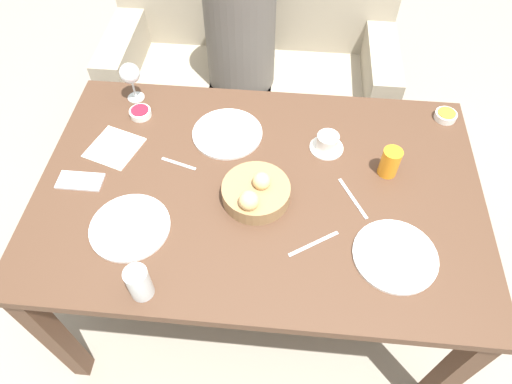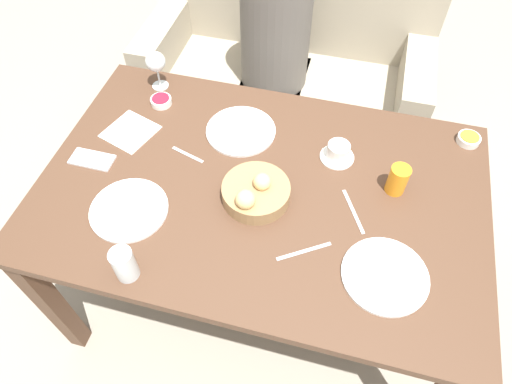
% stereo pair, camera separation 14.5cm
% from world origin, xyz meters
% --- Properties ---
extents(ground_plane, '(10.00, 10.00, 0.00)m').
position_xyz_m(ground_plane, '(0.00, 0.00, 0.00)').
color(ground_plane, gray).
extents(dining_table, '(1.47, 0.95, 0.76)m').
position_xyz_m(dining_table, '(0.00, 0.00, 0.67)').
color(dining_table, '#4C3323').
rests_on(dining_table, ground_plane).
extents(couch, '(1.42, 0.70, 0.91)m').
position_xyz_m(couch, '(-0.13, 1.07, 0.33)').
color(couch, '#9E937F').
rests_on(couch, ground_plane).
extents(seated_person, '(0.32, 0.42, 1.21)m').
position_xyz_m(seated_person, '(-0.17, 0.92, 0.52)').
color(seated_person, '#23232D').
rests_on(seated_person, ground_plane).
extents(bread_basket, '(0.22, 0.22, 0.11)m').
position_xyz_m(bread_basket, '(-0.01, -0.05, 0.79)').
color(bread_basket, '#99754C').
rests_on(bread_basket, dining_table).
extents(plate_near_left, '(0.25, 0.25, 0.01)m').
position_xyz_m(plate_near_left, '(-0.38, -0.20, 0.76)').
color(plate_near_left, white).
rests_on(plate_near_left, dining_table).
extents(plate_near_right, '(0.25, 0.25, 0.01)m').
position_xyz_m(plate_near_right, '(0.42, -0.23, 0.76)').
color(plate_near_right, white).
rests_on(plate_near_right, dining_table).
extents(plate_far_center, '(0.25, 0.25, 0.01)m').
position_xyz_m(plate_far_center, '(-0.14, 0.23, 0.76)').
color(plate_far_center, white).
rests_on(plate_far_center, dining_table).
extents(juice_glass, '(0.06, 0.06, 0.10)m').
position_xyz_m(juice_glass, '(0.42, 0.10, 0.81)').
color(juice_glass, orange).
rests_on(juice_glass, dining_table).
extents(water_tumbler, '(0.07, 0.07, 0.11)m').
position_xyz_m(water_tumbler, '(-0.29, -0.41, 0.82)').
color(water_tumbler, silver).
rests_on(water_tumbler, dining_table).
extents(wine_glass, '(0.08, 0.08, 0.16)m').
position_xyz_m(wine_glass, '(-0.51, 0.39, 0.87)').
color(wine_glass, silver).
rests_on(wine_glass, dining_table).
extents(coffee_cup, '(0.12, 0.12, 0.06)m').
position_xyz_m(coffee_cup, '(0.22, 0.19, 0.79)').
color(coffee_cup, white).
rests_on(coffee_cup, dining_table).
extents(jam_bowl_berry, '(0.08, 0.08, 0.03)m').
position_xyz_m(jam_bowl_berry, '(-0.47, 0.29, 0.77)').
color(jam_bowl_berry, white).
rests_on(jam_bowl_berry, dining_table).
extents(jam_bowl_honey, '(0.08, 0.08, 0.03)m').
position_xyz_m(jam_bowl_honey, '(0.66, 0.39, 0.77)').
color(jam_bowl_honey, white).
rests_on(jam_bowl_honey, dining_table).
extents(fork_silver, '(0.15, 0.10, 0.00)m').
position_xyz_m(fork_silver, '(0.18, -0.21, 0.76)').
color(fork_silver, '#B7B7BC').
rests_on(fork_silver, dining_table).
extents(knife_silver, '(0.09, 0.16, 0.00)m').
position_xyz_m(knife_silver, '(0.31, -0.02, 0.76)').
color(knife_silver, '#B7B7BC').
rests_on(knife_silver, dining_table).
extents(spoon_coffee, '(0.13, 0.05, 0.00)m').
position_xyz_m(spoon_coffee, '(-0.28, 0.07, 0.76)').
color(spoon_coffee, '#B7B7BC').
rests_on(spoon_coffee, dining_table).
extents(napkin, '(0.21, 0.21, 0.00)m').
position_xyz_m(napkin, '(-0.52, 0.12, 0.76)').
color(napkin, silver).
rests_on(napkin, dining_table).
extents(cell_phone, '(0.15, 0.07, 0.01)m').
position_xyz_m(cell_phone, '(-0.59, -0.04, 0.76)').
color(cell_phone, silver).
rests_on(cell_phone, dining_table).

